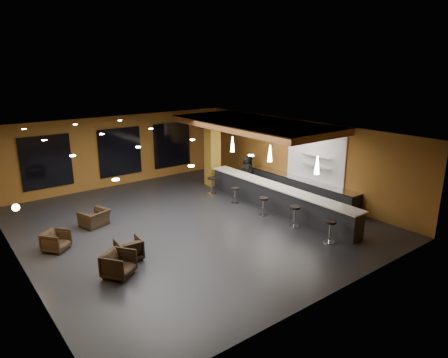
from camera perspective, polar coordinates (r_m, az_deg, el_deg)
floor at (r=15.68m, az=-4.72°, el=-6.40°), size 12.00×13.00×0.10m
ceiling at (r=14.68m, az=-5.04°, el=6.69°), size 12.00×13.00×0.10m
wall_back at (r=20.75m, az=-14.76°, el=3.95°), size 12.00×0.10×3.50m
wall_front at (r=10.50m, az=15.11°, el=-8.01°), size 12.00×0.10×3.50m
wall_left at (r=13.04m, az=-27.89°, el=-4.59°), size 0.10×13.00×3.50m
wall_right at (r=18.92m, az=10.72°, el=3.06°), size 0.10×13.00×3.50m
wood_soffit at (r=17.89m, az=4.14°, el=7.80°), size 3.60×8.00×0.28m
window_left at (r=19.61m, az=-24.04°, el=2.23°), size 2.20×0.06×2.40m
window_center at (r=20.66m, az=-14.63°, el=3.76°), size 2.20×0.06×2.40m
window_right at (r=21.96m, az=-7.42°, el=4.87°), size 2.20×0.06×2.40m
tile_backsplash at (r=18.17m, az=12.91°, el=3.20°), size 0.06×3.20×2.40m
bar_counter at (r=16.92m, az=7.56°, el=-2.78°), size 0.60×8.00×1.00m
bar_top at (r=16.75m, az=7.62°, el=-1.08°), size 0.78×8.10×0.05m
prep_counter at (r=18.66m, az=10.83°, el=-1.34°), size 0.70×6.00×0.86m
prep_top at (r=18.53m, az=10.90°, el=-0.00°), size 0.72×6.00×0.03m
wall_shelf_lower at (r=18.03m, az=13.03°, el=1.78°), size 0.30×1.50×0.03m
wall_shelf_upper at (r=17.93m, az=13.12°, el=3.18°), size 0.30×1.50×0.03m
column at (r=19.96m, az=-1.67°, el=4.01°), size 0.60×0.60×3.50m
wall_sconce at (r=13.51m, az=-27.60°, el=-3.63°), size 0.22×0.22×0.22m
pendant_0 at (r=15.12m, az=13.17°, el=1.96°), size 0.20×0.20×0.70m
pendant_1 at (r=16.76m, az=6.58°, el=3.65°), size 0.20×0.20×0.70m
pendant_2 at (r=18.59m, az=1.22°, el=5.00°), size 0.20×0.20×0.70m
staff_a at (r=19.17m, az=3.19°, el=0.67°), size 0.70×0.55×1.68m
staff_b at (r=20.17m, az=3.82°, el=1.20°), size 0.88×0.78×1.51m
staff_c at (r=20.13m, az=3.27°, el=1.18°), size 0.83×0.63×1.51m
armchair_a at (r=12.17m, az=-14.81°, el=-11.69°), size 1.12×1.13×0.74m
armchair_b at (r=13.06m, az=-13.43°, el=-9.71°), size 0.80×0.82×0.70m
armchair_c at (r=14.38m, az=-22.87°, el=-8.16°), size 1.03×1.04×0.68m
armchair_d at (r=15.96m, az=-18.01°, el=-5.35°), size 1.19×1.11×0.63m
bar_stool_0 at (r=14.22m, az=14.93°, el=-6.87°), size 0.41×0.41×0.81m
bar_stool_1 at (r=15.26m, az=10.07°, el=-4.90°), size 0.42×0.42×0.82m
bar_stool_2 at (r=16.24m, az=5.64°, el=-3.58°), size 0.38×0.38×0.75m
bar_stool_3 at (r=17.56m, az=1.58°, el=-2.07°), size 0.36×0.36×0.71m
bar_stool_4 at (r=18.81m, az=-1.77°, el=-0.62°), size 0.41×0.41×0.81m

